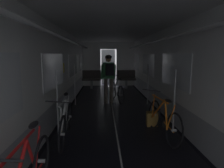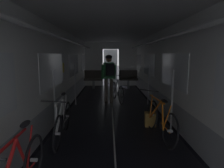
% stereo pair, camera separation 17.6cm
% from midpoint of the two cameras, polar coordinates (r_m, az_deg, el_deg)
% --- Properties ---
extents(train_car_shell, '(3.14, 12.34, 2.57)m').
position_cam_midpoint_polar(train_car_shell, '(5.65, -0.54, 8.17)').
color(train_car_shell, black).
rests_on(train_car_shell, ground).
extents(bench_seat_far_left, '(0.98, 0.51, 0.95)m').
position_cam_midpoint_polar(bench_seat_far_left, '(10.22, -6.44, 1.85)').
color(bench_seat_far_left, gray).
rests_on(bench_seat_far_left, ground).
extents(bench_seat_far_right, '(0.98, 0.51, 0.95)m').
position_cam_midpoint_polar(bench_seat_far_right, '(10.25, 3.66, 1.90)').
color(bench_seat_far_right, gray).
rests_on(bench_seat_far_right, ground).
extents(bicycle_orange, '(0.52, 1.69, 0.96)m').
position_cam_midpoint_polar(bicycle_orange, '(4.31, 13.34, -9.92)').
color(bicycle_orange, black).
rests_on(bicycle_orange, ground).
extents(bicycle_white, '(0.44, 1.69, 0.95)m').
position_cam_midpoint_polar(bicycle_white, '(4.17, -14.42, -10.55)').
color(bicycle_white, black).
rests_on(bicycle_white, ground).
extents(person_cyclist_aisle, '(0.56, 0.45, 1.73)m').
position_cam_midpoint_polar(person_cyclist_aisle, '(6.96, -1.71, 3.04)').
color(person_cyclist_aisle, brown).
rests_on(person_cyclist_aisle, ground).
extents(bicycle_silver_in_aisle, '(0.52, 1.66, 0.93)m').
position_cam_midpoint_polar(bicycle_silver_in_aisle, '(7.33, 0.77, -2.11)').
color(bicycle_silver_in_aisle, black).
rests_on(bicycle_silver_in_aisle, ground).
extents(backpack_on_floor, '(0.27, 0.21, 0.34)m').
position_cam_midpoint_polar(backpack_on_floor, '(4.97, 10.50, -9.93)').
color(backpack_on_floor, olive).
rests_on(backpack_on_floor, ground).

